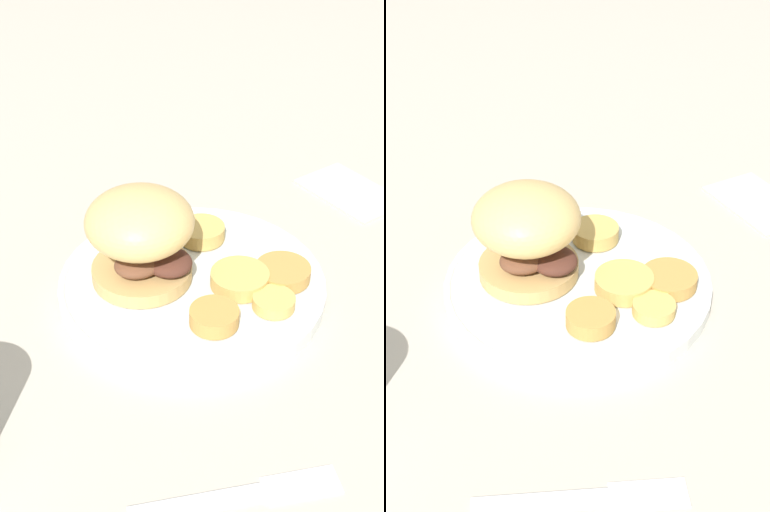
{
  "view_description": "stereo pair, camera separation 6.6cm",
  "coord_description": "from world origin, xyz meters",
  "views": [
    {
      "loc": [
        0.53,
        0.01,
        0.43
      ],
      "look_at": [
        0.0,
        0.0,
        0.04
      ],
      "focal_mm": 50.0,
      "sensor_mm": 36.0,
      "label": 1
    },
    {
      "loc": [
        0.53,
        0.07,
        0.43
      ],
      "look_at": [
        0.0,
        0.0,
        0.04
      ],
      "focal_mm": 50.0,
      "sensor_mm": 36.0,
      "label": 2
    }
  ],
  "objects": [
    {
      "name": "ground_plane",
      "position": [
        0.0,
        0.0,
        0.0
      ],
      "size": [
        4.0,
        4.0,
        0.0
      ],
      "primitive_type": "plane",
      "color": "#B2A899"
    },
    {
      "name": "napkin",
      "position": [
        -0.18,
        0.18,
        0.0
      ],
      "size": [
        0.14,
        0.13,
        0.01
      ],
      "primitive_type": "cube",
      "rotation": [
        0.0,
        0.0,
        3.77
      ],
      "color": "beige",
      "rests_on": "ground_plane"
    },
    {
      "name": "potato_round_0",
      "position": [
        -0.07,
        0.01,
        0.02
      ],
      "size": [
        0.05,
        0.05,
        0.01
      ],
      "primitive_type": "cylinder",
      "color": "tan",
      "rests_on": "dinner_plate"
    },
    {
      "name": "dinner_plate",
      "position": [
        0.0,
        0.0,
        0.01
      ],
      "size": [
        0.25,
        0.25,
        0.02
      ],
      "color": "silver",
      "rests_on": "ground_plane"
    },
    {
      "name": "potato_round_1",
      "position": [
        0.04,
        0.07,
        0.02
      ],
      "size": [
        0.04,
        0.04,
        0.01
      ],
      "primitive_type": "cylinder",
      "color": "tan",
      "rests_on": "dinner_plate"
    },
    {
      "name": "potato_round_4",
      "position": [
        0.0,
        0.09,
        0.02
      ],
      "size": [
        0.05,
        0.05,
        0.01
      ],
      "primitive_type": "cylinder",
      "color": "#BC8942",
      "rests_on": "dinner_plate"
    },
    {
      "name": "sandwich",
      "position": [
        0.0,
        -0.05,
        0.07
      ],
      "size": [
        0.11,
        0.11,
        0.09
      ],
      "color": "tan",
      "rests_on": "dinner_plate"
    },
    {
      "name": "potato_round_3",
      "position": [
        0.01,
        0.04,
        0.02
      ],
      "size": [
        0.05,
        0.05,
        0.01
      ],
      "primitive_type": "cylinder",
      "color": "tan",
      "rests_on": "dinner_plate"
    },
    {
      "name": "potato_round_2",
      "position": [
        0.07,
        0.02,
        0.02
      ],
      "size": [
        0.04,
        0.04,
        0.02
      ],
      "primitive_type": "cylinder",
      "color": "#BC8942",
      "rests_on": "dinner_plate"
    },
    {
      "name": "fork",
      "position": [
        0.23,
        0.04,
        0.0
      ],
      "size": [
        0.05,
        0.15,
        0.0
      ],
      "color": "silver",
      "rests_on": "ground_plane"
    }
  ]
}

